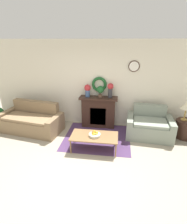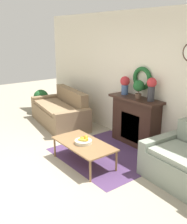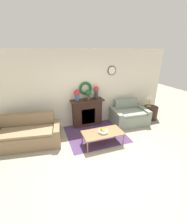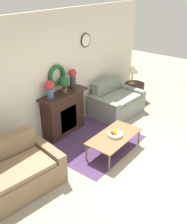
# 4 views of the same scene
# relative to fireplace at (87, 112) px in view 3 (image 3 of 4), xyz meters

# --- Properties ---
(ground_plane) EXTENTS (16.00, 16.00, 0.00)m
(ground_plane) POSITION_rel_fireplace_xyz_m (-0.14, -2.32, -0.51)
(ground_plane) COLOR #9E937F
(floor_rug) EXTENTS (1.90, 1.73, 0.01)m
(floor_rug) POSITION_rel_fireplace_xyz_m (0.05, -0.76, -0.51)
(floor_rug) COLOR #4C335B
(floor_rug) RESTS_ON ground_plane
(wall_back) EXTENTS (6.80, 0.15, 2.70)m
(wall_back) POSITION_rel_fireplace_xyz_m (-0.14, 0.21, 0.84)
(wall_back) COLOR beige
(wall_back) RESTS_ON ground_plane
(fireplace) EXTENTS (1.19, 0.41, 1.00)m
(fireplace) POSITION_rel_fireplace_xyz_m (0.00, 0.00, 0.00)
(fireplace) COLOR #331E16
(fireplace) RESTS_ON ground_plane
(couch_left) EXTENTS (2.00, 1.17, 0.88)m
(couch_left) POSITION_rel_fireplace_xyz_m (-2.04, -0.59, -0.20)
(couch_left) COLOR #846B4C
(couch_left) RESTS_ON ground_plane
(loveseat_right) EXTENTS (1.36, 1.02, 0.87)m
(loveseat_right) POSITION_rel_fireplace_xyz_m (1.56, -0.41, -0.20)
(loveseat_right) COLOR gray
(loveseat_right) RESTS_ON ground_plane
(coffee_table) EXTENTS (1.20, 0.63, 0.40)m
(coffee_table) POSITION_rel_fireplace_xyz_m (0.05, -1.35, -0.14)
(coffee_table) COLOR olive
(coffee_table) RESTS_ON ground_plane
(fruit_bowl) EXTENTS (0.30, 0.30, 0.12)m
(fruit_bowl) POSITION_rel_fireplace_xyz_m (0.06, -1.36, -0.07)
(fruit_bowl) COLOR beige
(fruit_bowl) RESTS_ON coffee_table
(side_table_by_loveseat) EXTENTS (0.57, 0.57, 0.52)m
(side_table_by_loveseat) POSITION_rel_fireplace_xyz_m (2.60, -0.35, -0.25)
(side_table_by_loveseat) COLOR #331E16
(side_table_by_loveseat) RESTS_ON ground_plane
(table_lamp) EXTENTS (0.33, 0.33, 0.54)m
(table_lamp) POSITION_rel_fireplace_xyz_m (2.53, -0.30, 0.44)
(table_lamp) COLOR #B28E42
(table_lamp) RESTS_ON side_table_by_loveseat
(vase_on_mantel_left) EXTENTS (0.20, 0.20, 0.38)m
(vase_on_mantel_left) POSITION_rel_fireplace_xyz_m (-0.35, 0.01, 0.72)
(vase_on_mantel_left) COLOR #3D5684
(vase_on_mantel_left) RESTS_ON fireplace
(vase_on_mantel_right) EXTENTS (0.19, 0.19, 0.45)m
(vase_on_mantel_right) POSITION_rel_fireplace_xyz_m (0.36, 0.01, 0.76)
(vase_on_mantel_right) COLOR #2D2D33
(vase_on_mantel_right) RESTS_ON fireplace
(potted_plant_on_mantel) EXTENTS (0.22, 0.22, 0.36)m
(potted_plant_on_mantel) POSITION_rel_fireplace_xyz_m (0.05, -0.01, 0.72)
(potted_plant_on_mantel) COLOR brown
(potted_plant_on_mantel) RESTS_ON fireplace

